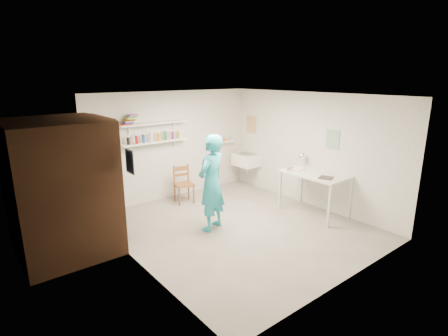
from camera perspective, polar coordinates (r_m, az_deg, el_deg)
floor at (r=6.59m, az=2.21°, el=-9.66°), size 4.00×4.50×0.02m
ceiling at (r=6.00m, az=2.44°, el=11.87°), size 4.00×4.50×0.02m
wall_back at (r=7.98m, az=-8.39°, el=3.73°), size 4.00×0.02×2.40m
wall_front at (r=4.79m, az=20.40°, el=-4.67°), size 4.00×0.02×2.40m
wall_left at (r=5.14m, az=-14.89°, el=-2.89°), size 0.02×4.50×2.40m
wall_right at (r=7.62m, az=13.83°, el=2.92°), size 0.02×4.50×2.40m
doorway_recess at (r=6.14m, az=-18.62°, el=-2.22°), size 0.02×0.90×2.00m
corridor_box at (r=5.94m, az=-25.06°, el=-2.93°), size 1.40×1.50×2.10m
door_lintel at (r=5.94m, az=-19.27°, el=7.54°), size 0.06×1.05×0.10m
door_jamb_near at (r=5.70m, az=-16.66°, el=-3.37°), size 0.06×0.10×2.00m
door_jamb_far at (r=6.61m, az=-19.98°, el=-1.16°), size 0.06×0.10×2.00m
shelf_lower at (r=7.61m, az=-11.19°, el=4.20°), size 1.50×0.22×0.03m
shelf_upper at (r=7.54m, az=-11.34°, el=7.18°), size 1.50×0.22×0.03m
ledge_shelf at (r=8.67m, az=-0.35°, el=4.24°), size 0.70×0.14×0.03m
poster_left at (r=5.10m, az=-15.15°, el=1.04°), size 0.01×0.28×0.36m
poster_right_a at (r=8.74m, az=4.48°, el=7.13°), size 0.01×0.34×0.42m
poster_right_b at (r=7.23m, az=17.31°, el=4.47°), size 0.01×0.30×0.38m
belfast_sink at (r=8.66m, az=3.66°, el=1.35°), size 0.48×0.60×0.30m
man at (r=6.21m, az=-2.06°, el=-2.45°), size 0.74×0.61×1.75m
wall_clock at (r=6.34m, az=-2.65°, el=0.63°), size 0.31×0.14×0.31m
wooden_chair at (r=7.70m, az=-6.57°, el=-2.65°), size 0.46×0.44×0.83m
work_table at (r=7.27m, az=14.49°, el=-4.01°), size 0.77×1.28×0.86m
desk_lamp at (r=7.56m, az=12.68°, el=1.93°), size 0.16×0.16×0.16m
spray_cans at (r=7.59m, az=-11.22°, el=4.94°), size 1.29×0.06×0.17m
book_stack at (r=7.30m, az=-15.17°, el=7.60°), size 0.30×0.14×0.20m
ledge_pots at (r=8.66m, az=-0.35°, el=4.63°), size 0.48×0.07×0.09m
papers at (r=7.14m, az=14.71°, el=-0.70°), size 0.30×0.22×0.02m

